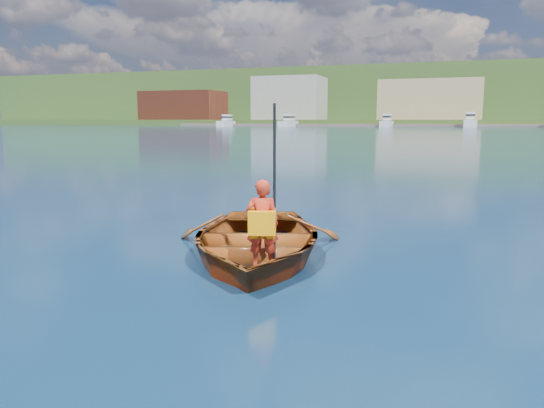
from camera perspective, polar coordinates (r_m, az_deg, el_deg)
name	(u,v)px	position (r m, az deg, el deg)	size (l,w,h in m)	color
ground	(261,246)	(8.37, -1.23, -4.54)	(600.00, 600.00, 0.00)	#112F49
rowboat	(255,240)	(7.67, -1.83, -3.92)	(3.76, 4.49, 0.80)	maroon
child_paddler	(262,223)	(6.69, -1.03, -2.08)	(0.48, 0.42, 2.07)	red
shoreline	(450,100)	(244.41, 18.57, 10.54)	(400.00, 140.00, 22.00)	#2F531D
dock	(442,126)	(155.69, 17.78, 8.04)	(160.03, 5.45, 0.80)	brown
waterfront_buildings	(421,101)	(173.06, 15.69, 10.63)	(202.00, 16.00, 14.00)	brown
marina_yachts	(470,122)	(150.96, 20.54, 8.25)	(142.33, 11.56, 4.29)	silver
hillside_trees	(374,82)	(252.69, 10.90, 12.73)	(273.35, 86.31, 25.82)	#382314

